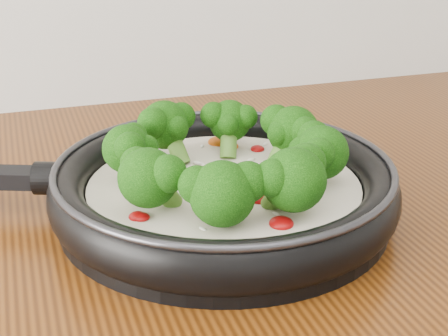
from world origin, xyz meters
name	(u,v)px	position (x,y,z in m)	size (l,w,h in m)	color
skillet	(222,183)	(0.03, 1.09, 0.94)	(0.55, 0.43, 0.10)	black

